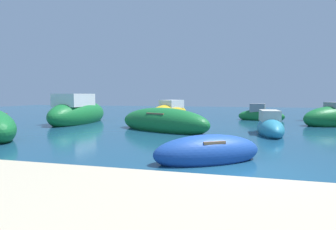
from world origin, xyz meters
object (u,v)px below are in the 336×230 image
moored_boat_3 (208,152)px  moored_boat_4 (261,115)px  moored_boat_5 (169,113)px  moored_boat_0 (270,127)px  moored_boat_1 (78,113)px  moored_boat_8 (336,118)px  moored_boat_2 (163,122)px

moored_boat_3 → moored_boat_4: size_ratio=0.96×
moored_boat_4 → moored_boat_5: moored_boat_5 is taller
moored_boat_0 → moored_boat_5: size_ratio=0.67×
moored_boat_4 → moored_boat_5: 7.59m
moored_boat_3 → moored_boat_5: 14.55m
moored_boat_1 → moored_boat_5: 7.47m
moored_boat_0 → moored_boat_3: moored_boat_0 is taller
moored_boat_3 → moored_boat_8: moored_boat_8 is taller
moored_boat_1 → moored_boat_2: moored_boat_1 is taller
moored_boat_0 → moored_boat_2: 5.89m
moored_boat_0 → moored_boat_1: (-13.10, 2.69, 0.33)m
moored_boat_5 → moored_boat_8: bearing=101.0°
moored_boat_8 → moored_boat_1: bearing=-17.5°
moored_boat_5 → moored_boat_0: bearing=65.0°
moored_boat_1 → moored_boat_8: bearing=-82.4°
moored_boat_2 → moored_boat_8: 12.01m
moored_boat_0 → moored_boat_5: 10.22m
moored_boat_1 → moored_boat_4: bearing=-68.5°
moored_boat_2 → moored_boat_3: (3.20, -6.69, -0.17)m
moored_boat_4 → moored_boat_3: bearing=-90.7°
moored_boat_0 → moored_boat_1: bearing=-102.7°
moored_boat_5 → moored_boat_8: 12.30m
moored_boat_2 → moored_boat_4: 10.15m
moored_boat_4 → moored_boat_8: size_ratio=0.72×
moored_boat_2 → moored_boat_3: bearing=139.5°
moored_boat_3 → moored_boat_4: bearing=47.8°
moored_boat_2 → moored_boat_0: bearing=-157.2°
moored_boat_1 → moored_boat_3: bearing=-132.2°
moored_boat_3 → moored_boat_5: bearing=77.5°
moored_boat_3 → moored_boat_5: size_ratio=0.67×
moored_boat_0 → moored_boat_8: moored_boat_8 is taller
moored_boat_0 → moored_boat_3: size_ratio=1.00×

